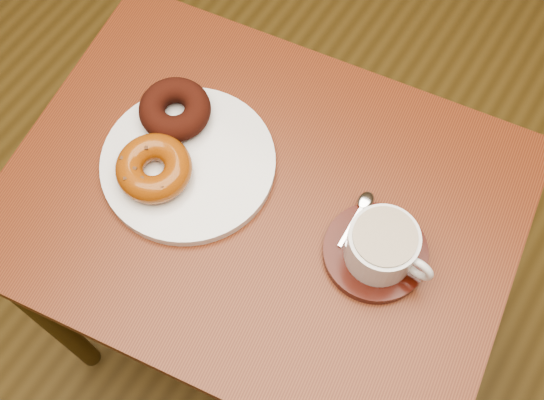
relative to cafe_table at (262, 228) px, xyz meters
The scene contains 8 objects.
ground 0.64m from the cafe_table, 106.13° to the right, with size 6.00×6.00×0.00m, color brown.
cafe_table is the anchor object (origin of this frame).
donut_plate 0.17m from the cafe_table, behind, with size 0.26×0.26×0.02m, color silver.
donut_cinnamon 0.23m from the cafe_table, 167.00° to the left, with size 0.11×0.11×0.04m, color #35110A.
donut_caramel 0.21m from the cafe_table, 159.14° to the right, with size 0.13×0.13×0.04m.
saucer 0.22m from the cafe_table, ahead, with size 0.15×0.15×0.02m, color #360D07.
coffee_cup 0.25m from the cafe_table, ahead, with size 0.13×0.10×0.07m.
teaspoon 0.20m from the cafe_table, 25.53° to the left, with size 0.02×0.10×0.01m.
Camera 1 is at (0.32, -0.09, 1.59)m, focal length 45.00 mm.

